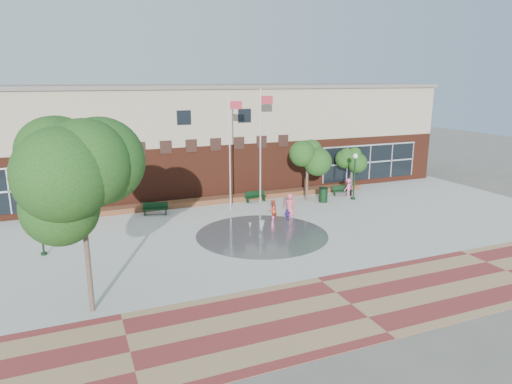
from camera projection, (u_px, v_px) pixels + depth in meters
name	position (u px, v px, depth m)	size (l,w,h in m)	color
ground	(282.00, 251.00, 26.37)	(120.00, 120.00, 0.00)	#666056
plaza_concrete	(256.00, 230.00, 29.96)	(46.00, 18.00, 0.01)	#A8A8A0
paver_band	(351.00, 304.00, 20.09)	(46.00, 6.00, 0.01)	maroon
splash_pad	(262.00, 235.00, 29.06)	(8.40, 8.40, 0.01)	#383A3D
library_building	(199.00, 137.00, 40.93)	(44.40, 10.40, 9.20)	#552316
flower_bed	(220.00, 202.00, 36.78)	(26.00, 1.20, 0.40)	maroon
flagpole_left	(230.00, 147.00, 33.42)	(0.95, 0.45, 8.61)	white
flagpole_right	(261.00, 141.00, 35.55)	(1.10, 0.18, 8.94)	white
lamp_left	(40.00, 218.00, 25.23)	(0.37, 0.37, 3.50)	black
lamp_right	(355.00, 171.00, 37.06)	(0.41, 0.41, 3.84)	black
bench_left	(155.00, 211.00, 33.31)	(1.89, 0.98, 0.92)	black
bench_mid	(256.00, 199.00, 36.82)	(1.77, 0.58, 0.88)	black
bench_right	(343.00, 193.00, 38.81)	(1.76, 0.95, 0.85)	black
trash_can	(323.00, 195.00, 36.69)	(0.73, 0.73, 1.20)	black
tree_big_left	(80.00, 180.00, 18.16)	(5.04, 5.04, 8.05)	#4A3A2F
tree_mid	(308.00, 156.00, 36.48)	(2.97, 2.97, 5.02)	#4A3A2F
tree_small_right	(352.00, 158.00, 40.02)	(2.37, 2.37, 4.05)	#4A3A2F
water_jet_a	(262.00, 232.00, 29.55)	(0.39, 0.39, 0.76)	white
water_jet_b	(250.00, 230.00, 30.13)	(0.19, 0.19, 0.43)	white
child_splash	(273.00, 224.00, 29.57)	(0.39, 0.25, 1.06)	#D05691
adult_red	(273.00, 210.00, 31.97)	(0.71, 0.56, 1.47)	#C8472C
adult_pink	(290.00, 205.00, 32.82)	(0.84, 0.55, 1.72)	#E24C67
child_blue	(288.00, 215.00, 31.82)	(0.52, 0.22, 0.89)	#3428A3
person_bench	(348.00, 187.00, 38.54)	(0.99, 0.57, 1.53)	#EC58A1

